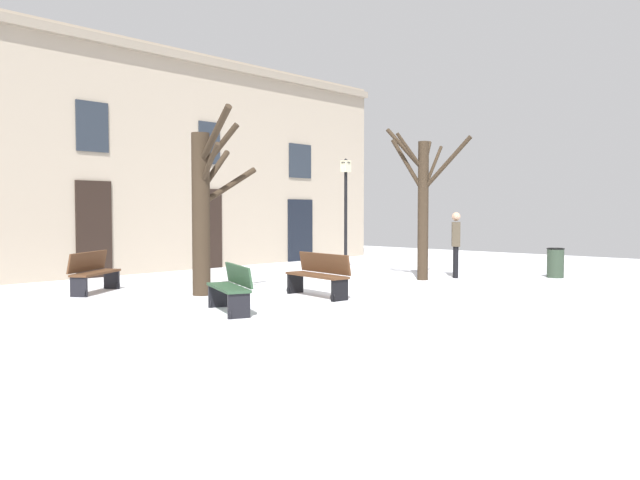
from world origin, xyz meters
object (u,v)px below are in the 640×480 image
at_px(litter_bin, 555,263).
at_px(person_near_bench, 456,241).
at_px(bench_back_to_back_right, 231,288).
at_px(tree_left_of_center, 423,199).
at_px(streetlamp, 346,202).
at_px(bench_near_center_tree, 319,274).
at_px(tree_center, 204,202).
at_px(bench_back_to_back_left, 93,272).

relative_size(litter_bin, person_near_bench, 0.45).
height_order(litter_bin, bench_back_to_back_right, bench_back_to_back_right).
relative_size(tree_left_of_center, bench_back_to_back_right, 2.62).
height_order(streetlamp, bench_near_center_tree, streetlamp).
relative_size(tree_left_of_center, tree_center, 1.03).
bearing_deg(litter_bin, streetlamp, 113.63).
bearing_deg(bench_back_to_back_left, bench_back_to_back_right, -119.09).
bearing_deg(bench_near_center_tree, tree_center, -133.40).
bearing_deg(tree_center, streetlamp, 12.63).
bearing_deg(person_near_bench, bench_back_to_back_right, -33.19).
xyz_separation_m(tree_center, person_near_bench, (6.96, -2.16, -1.02)).
bearing_deg(streetlamp, tree_left_of_center, -99.83).
distance_m(bench_back_to_back_right, bench_back_to_back_left, 4.49).
relative_size(streetlamp, bench_back_to_back_left, 2.22).
relative_size(tree_left_of_center, bench_back_to_back_left, 2.64).
distance_m(tree_left_of_center, litter_bin, 4.25).
bearing_deg(tree_left_of_center, litter_bin, -38.52).
relative_size(bench_back_to_back_right, person_near_bench, 0.87).
bearing_deg(streetlamp, bench_near_center_tree, -144.82).
relative_size(streetlamp, bench_back_to_back_right, 2.20).
relative_size(tree_left_of_center, bench_near_center_tree, 2.33).
distance_m(streetlamp, litter_bin, 6.38).
bearing_deg(litter_bin, bench_near_center_tree, 163.69).
xyz_separation_m(streetlamp, person_near_bench, (0.51, -3.61, -1.12)).
bearing_deg(person_near_bench, tree_left_of_center, -54.10).
distance_m(streetlamp, bench_back_to_back_left, 8.15).
height_order(bench_near_center_tree, person_near_bench, person_near_bench).
bearing_deg(bench_back_to_back_left, tree_left_of_center, -62.19).
relative_size(bench_back_to_back_left, person_near_bench, 0.86).
bearing_deg(bench_back_to_back_right, tree_left_of_center, 117.52).
bearing_deg(litter_bin, tree_left_of_center, 141.48).
distance_m(tree_left_of_center, bench_near_center_tree, 4.69).
distance_m(tree_left_of_center, person_near_bench, 1.63).
height_order(tree_center, person_near_bench, tree_center).
relative_size(bench_back_to_back_right, bench_near_center_tree, 0.89).
bearing_deg(bench_back_to_back_right, litter_bin, 102.66).
distance_m(bench_near_center_tree, person_near_bench, 5.45).
height_order(bench_back_to_back_right, bench_back_to_back_left, bench_back_to_back_left).
relative_size(tree_center, streetlamp, 1.15).
bearing_deg(bench_back_to_back_right, bench_back_to_back_left, -151.74).
bearing_deg(bench_back_to_back_left, bench_near_center_tree, -88.21).
xyz_separation_m(tree_left_of_center, bench_near_center_tree, (-4.36, -0.24, -1.71)).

